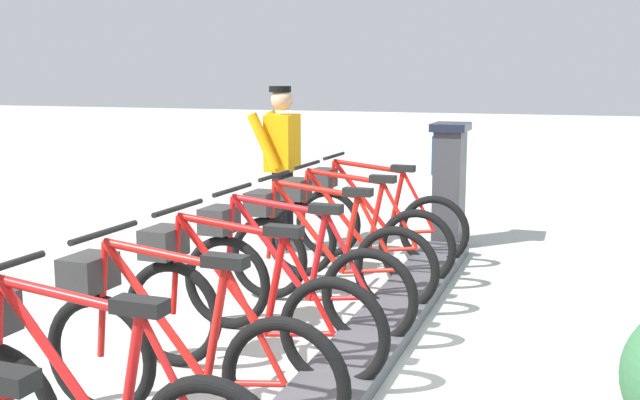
% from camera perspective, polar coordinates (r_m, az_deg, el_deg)
% --- Properties ---
extents(dock_rail_base, '(0.44, 7.62, 0.10)m').
position_cam_1_polar(dock_rail_base, '(4.43, 0.66, -13.96)').
color(dock_rail_base, '#47474C').
rests_on(dock_rail_base, ground).
extents(payment_kiosk, '(0.36, 0.52, 1.28)m').
position_cam_1_polar(payment_kiosk, '(8.20, 9.44, 1.30)').
color(payment_kiosk, '#38383D').
rests_on(payment_kiosk, ground).
extents(bike_docked_0, '(1.72, 0.54, 1.02)m').
position_cam_1_polar(bike_docked_0, '(7.45, 3.85, -1.25)').
color(bike_docked_0, black).
rests_on(bike_docked_0, ground).
extents(bike_docked_1, '(1.72, 0.54, 1.02)m').
position_cam_1_polar(bike_docked_1, '(6.73, 2.17, -2.38)').
color(bike_docked_1, black).
rests_on(bike_docked_1, ground).
extents(bike_docked_2, '(1.72, 0.54, 1.02)m').
position_cam_1_polar(bike_docked_2, '(6.03, 0.08, -3.78)').
color(bike_docked_2, black).
rests_on(bike_docked_2, ground).
extents(bike_docked_3, '(1.72, 0.54, 1.02)m').
position_cam_1_polar(bike_docked_3, '(5.34, -2.55, -5.54)').
color(bike_docked_3, black).
rests_on(bike_docked_3, ground).
extents(bike_docked_4, '(1.72, 0.54, 1.02)m').
position_cam_1_polar(bike_docked_4, '(4.67, -5.99, -7.79)').
color(bike_docked_4, black).
rests_on(bike_docked_4, ground).
extents(bike_docked_5, '(1.72, 0.54, 1.02)m').
position_cam_1_polar(bike_docked_5, '(4.03, -10.59, -10.73)').
color(bike_docked_5, black).
rests_on(bike_docked_5, ground).
extents(worker_near_rack, '(0.47, 0.63, 1.66)m').
position_cam_1_polar(worker_near_rack, '(7.83, -2.83, 2.83)').
color(worker_near_rack, white).
rests_on(worker_near_rack, ground).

